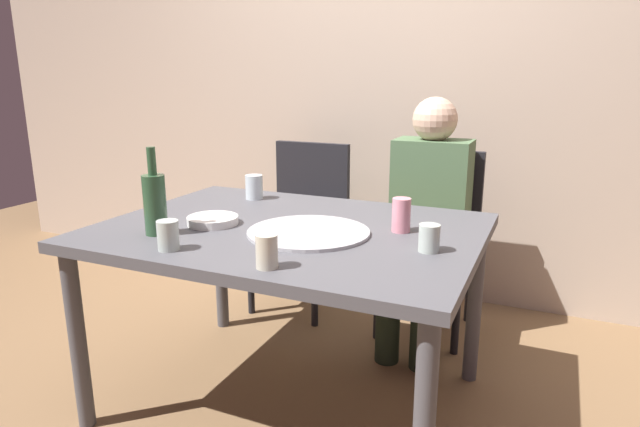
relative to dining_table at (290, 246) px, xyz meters
name	(u,v)px	position (x,y,z in m)	size (l,w,h in m)	color
ground_plane	(292,399)	(0.00, 0.00, -0.65)	(8.00, 8.00, 0.00)	brown
back_wall	(397,69)	(0.00, 1.35, 0.65)	(6.00, 0.10, 2.60)	#BCA893
dining_table	(290,246)	(0.00, 0.00, 0.00)	(1.38, 1.02, 0.73)	#4C4C51
pizza_tray	(309,232)	(0.10, -0.06, 0.08)	(0.43, 0.43, 0.01)	#ADADB2
wine_bottle	(155,202)	(-0.38, -0.27, 0.19)	(0.08, 0.08, 0.31)	#2D5133
tumbler_near	(267,251)	(0.14, -0.42, 0.12)	(0.07, 0.07, 0.10)	beige
tumbler_far	(168,235)	(-0.23, -0.40, 0.12)	(0.07, 0.07, 0.10)	#B7C6BC
wine_glass	(429,238)	(0.54, -0.08, 0.12)	(0.07, 0.07, 0.09)	#B7C6BC
short_glass	(254,187)	(-0.35, 0.34, 0.13)	(0.08, 0.08, 0.11)	silver
soda_can	(401,215)	(0.39, 0.10, 0.14)	(0.07, 0.07, 0.12)	pink
plate_stack	(213,220)	(-0.28, -0.09, 0.09)	(0.19, 0.19, 0.03)	white
chair_left	(303,214)	(-0.38, 0.91, -0.14)	(0.44, 0.44, 0.90)	black
chair_right	(432,229)	(0.34, 0.91, -0.14)	(0.44, 0.44, 0.90)	black
guest_in_sweater	(426,211)	(0.34, 0.76, -0.01)	(0.36, 0.56, 1.17)	#4C6B47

